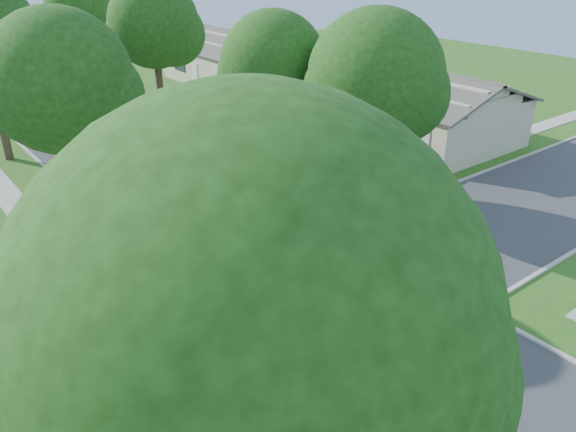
{
  "coord_description": "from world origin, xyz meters",
  "views": [
    {
      "loc": [
        -10.58,
        -11.66,
        10.76
      ],
      "look_at": [
        1.0,
        3.19,
        1.6
      ],
      "focal_mm": 35.0,
      "sensor_mm": 36.0,
      "label": 1
    }
  ],
  "objects_px": {
    "stop_sign_sw": "(304,396)",
    "tree_e_near": "(274,69)",
    "house_ne_near": "(401,109)",
    "tree_e_mid": "(155,27)",
    "car_driveway": "(408,157)",
    "car_curb_east": "(98,120)",
    "tree_e_far": "(79,13)",
    "house_ne_far": "(240,65)",
    "tree_sw_corner": "(257,343)",
    "stop_sign_ne": "(335,171)",
    "tree_ne_corner": "(376,84)",
    "tree_w_near": "(63,88)"
  },
  "relations": [
    {
      "from": "tree_e_mid",
      "to": "tree_sw_corner",
      "type": "relative_size",
      "value": 0.96
    },
    {
      "from": "stop_sign_sw",
      "to": "tree_e_near",
      "type": "bearing_deg",
      "value": 55.41
    },
    {
      "from": "car_curb_east",
      "to": "stop_sign_sw",
      "type": "bearing_deg",
      "value": -95.89
    },
    {
      "from": "tree_e_near",
      "to": "car_driveway",
      "type": "relative_size",
      "value": 2.01
    },
    {
      "from": "tree_e_far",
      "to": "car_driveway",
      "type": "xyz_separation_m",
      "value": [
        6.75,
        -27.64,
        -5.3
      ]
    },
    {
      "from": "stop_sign_ne",
      "to": "tree_e_near",
      "type": "xyz_separation_m",
      "value": [
        0.05,
        4.31,
        3.61
      ]
    },
    {
      "from": "tree_e_far",
      "to": "tree_ne_corner",
      "type": "bearing_deg",
      "value": -86.91
    },
    {
      "from": "tree_e_far",
      "to": "tree_ne_corner",
      "type": "height_order",
      "value": "tree_e_far"
    },
    {
      "from": "car_curb_east",
      "to": "tree_e_far",
      "type": "bearing_deg",
      "value": 78.2
    },
    {
      "from": "tree_e_near",
      "to": "house_ne_near",
      "type": "bearing_deg",
      "value": 10.04
    },
    {
      "from": "tree_e_far",
      "to": "tree_sw_corner",
      "type": "bearing_deg",
      "value": -106.56
    },
    {
      "from": "tree_e_far",
      "to": "house_ne_near",
      "type": "height_order",
      "value": "tree_e_far"
    },
    {
      "from": "tree_e_far",
      "to": "tree_sw_corner",
      "type": "distance_m",
      "value": 42.77
    },
    {
      "from": "tree_ne_corner",
      "to": "car_driveway",
      "type": "xyz_separation_m",
      "value": [
        5.14,
        2.16,
        -4.91
      ]
    },
    {
      "from": "house_ne_far",
      "to": "car_curb_east",
      "type": "xyz_separation_m",
      "value": [
        -14.79,
        -5.98,
        -0.83
      ]
    },
    {
      "from": "tree_sw_corner",
      "to": "car_driveway",
      "type": "distance_m",
      "value": 23.84
    },
    {
      "from": "house_ne_far",
      "to": "tree_e_far",
      "type": "bearing_deg",
      "value": 155.97
    },
    {
      "from": "tree_e_far",
      "to": "car_curb_east",
      "type": "distance_m",
      "value": 12.7
    },
    {
      "from": "stop_sign_ne",
      "to": "tree_e_far",
      "type": "height_order",
      "value": "tree_e_far"
    },
    {
      "from": "house_ne_near",
      "to": "car_driveway",
      "type": "xyz_separation_m",
      "value": [
        -4.49,
        -4.63,
        -0.84
      ]
    },
    {
      "from": "stop_sign_sw",
      "to": "car_driveway",
      "type": "bearing_deg",
      "value": 34.33
    },
    {
      "from": "stop_sign_sw",
      "to": "tree_e_far",
      "type": "relative_size",
      "value": 0.34
    },
    {
      "from": "tree_ne_corner",
      "to": "tree_e_near",
      "type": "bearing_deg",
      "value": 108.53
    },
    {
      "from": "tree_sw_corner",
      "to": "tree_e_mid",
      "type": "bearing_deg",
      "value": 66.47
    },
    {
      "from": "tree_e_mid",
      "to": "tree_e_far",
      "type": "height_order",
      "value": "tree_e_mid"
    },
    {
      "from": "house_ne_far",
      "to": "car_driveway",
      "type": "xyz_separation_m",
      "value": [
        -4.49,
        -22.63,
        -0.84
      ]
    },
    {
      "from": "stop_sign_sw",
      "to": "tree_w_near",
      "type": "bearing_deg",
      "value": 89.77
    },
    {
      "from": "tree_e_mid",
      "to": "car_driveway",
      "type": "xyz_separation_m",
      "value": [
        6.74,
        -14.64,
        -5.57
      ]
    },
    {
      "from": "stop_sign_ne",
      "to": "tree_e_mid",
      "type": "distance_m",
      "value": 16.84
    },
    {
      "from": "stop_sign_ne",
      "to": "tree_sw_corner",
      "type": "distance_m",
      "value": 17.38
    },
    {
      "from": "stop_sign_ne",
      "to": "house_ne_far",
      "type": "xyz_separation_m",
      "value": [
        11.29,
        24.3,
        -0.51
      ]
    },
    {
      "from": "car_driveway",
      "to": "car_curb_east",
      "type": "xyz_separation_m",
      "value": [
        -10.3,
        16.66,
        0.01
      ]
    },
    {
      "from": "car_curb_east",
      "to": "tree_e_near",
      "type": "bearing_deg",
      "value": -69.65
    },
    {
      "from": "stop_sign_sw",
      "to": "house_ne_far",
      "type": "relative_size",
      "value": 0.22
    },
    {
      "from": "house_ne_near",
      "to": "car_driveway",
      "type": "distance_m",
      "value": 6.51
    },
    {
      "from": "tree_sw_corner",
      "to": "car_curb_east",
      "type": "bearing_deg",
      "value": 73.95
    },
    {
      "from": "stop_sign_sw",
      "to": "house_ne_near",
      "type": "bearing_deg",
      "value": 37.18
    },
    {
      "from": "stop_sign_ne",
      "to": "house_ne_far",
      "type": "relative_size",
      "value": 0.22
    },
    {
      "from": "house_ne_far",
      "to": "stop_sign_sw",
      "type": "bearing_deg",
      "value": -121.55
    },
    {
      "from": "car_curb_east",
      "to": "tree_e_mid",
      "type": "bearing_deg",
      "value": -23.38
    },
    {
      "from": "stop_sign_sw",
      "to": "stop_sign_ne",
      "type": "distance_m",
      "value": 13.29
    },
    {
      "from": "tree_e_far",
      "to": "house_ne_far",
      "type": "bearing_deg",
      "value": -24.03
    },
    {
      "from": "tree_sw_corner",
      "to": "house_ne_far",
      "type": "distance_m",
      "value": 43.2
    },
    {
      "from": "tree_ne_corner",
      "to": "tree_e_mid",
      "type": "bearing_deg",
      "value": 95.45
    },
    {
      "from": "house_ne_far",
      "to": "car_driveway",
      "type": "height_order",
      "value": "house_ne_far"
    },
    {
      "from": "house_ne_near",
      "to": "house_ne_far",
      "type": "distance_m",
      "value": 18.0
    },
    {
      "from": "tree_e_near",
      "to": "car_curb_east",
      "type": "bearing_deg",
      "value": 104.22
    },
    {
      "from": "tree_w_near",
      "to": "car_driveway",
      "type": "xyz_separation_m",
      "value": [
        16.14,
        -2.64,
        -5.44
      ]
    },
    {
      "from": "car_curb_east",
      "to": "tree_sw_corner",
      "type": "bearing_deg",
      "value": -99.92
    },
    {
      "from": "house_ne_near",
      "to": "tree_e_mid",
      "type": "bearing_deg",
      "value": 138.3
    }
  ]
}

